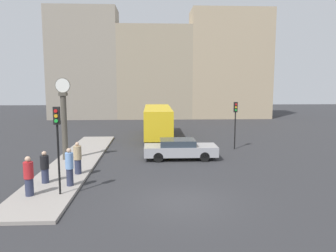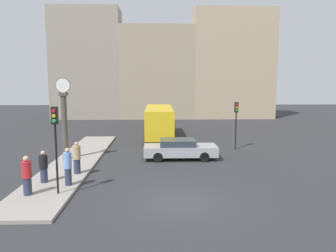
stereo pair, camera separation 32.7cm
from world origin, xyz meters
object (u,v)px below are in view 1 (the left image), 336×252
object	(u,v)px
pedestrian_blue_stripe	(69,167)
traffic_light_far	(235,115)
pedestrian_tan_coat	(78,158)
bus_distant	(158,120)
street_clock	(64,120)
pedestrian_red_top	(29,176)
sedan_car	(180,149)
traffic_light_near	(57,132)
pedestrian_black_jacket	(45,167)

from	to	relation	value
pedestrian_blue_stripe	traffic_light_far	bearing A→B (deg)	40.97
pedestrian_tan_coat	bus_distant	bearing A→B (deg)	69.91
street_clock	pedestrian_blue_stripe	distance (m)	5.89
street_clock	pedestrian_red_top	xyz separation A→B (m)	(0.20, -6.75, -1.64)
bus_distant	street_clock	size ratio (longest dim) A/B	1.70
sedan_car	pedestrian_blue_stripe	distance (m)	8.16
traffic_light_near	traffic_light_far	world-z (taller)	traffic_light_near
sedan_car	pedestrian_tan_coat	distance (m)	6.92
traffic_light_far	pedestrian_black_jacket	world-z (taller)	traffic_light_far
pedestrian_black_jacket	pedestrian_red_top	size ratio (longest dim) A/B	0.91
traffic_light_far	street_clock	world-z (taller)	street_clock
sedan_car	traffic_light_far	xyz separation A→B (m)	(4.41, 2.99, 1.88)
traffic_light_near	pedestrian_red_top	size ratio (longest dim) A/B	2.21
street_clock	traffic_light_near	bearing A→B (deg)	-77.50
sedan_car	pedestrian_black_jacket	distance (m)	8.82
bus_distant	traffic_light_far	bearing A→B (deg)	-44.06
sedan_car	pedestrian_blue_stripe	world-z (taller)	pedestrian_blue_stripe
traffic_light_far	pedestrian_black_jacket	xyz separation A→B (m)	(-11.45, -8.30, -1.64)
pedestrian_blue_stripe	traffic_light_near	bearing A→B (deg)	-97.01
sedan_car	pedestrian_black_jacket	world-z (taller)	pedestrian_black_jacket
street_clock	pedestrian_black_jacket	distance (m)	5.24
traffic_light_far	bus_distant	bearing A→B (deg)	135.94
pedestrian_red_top	pedestrian_tan_coat	world-z (taller)	pedestrian_red_top
pedestrian_red_top	pedestrian_blue_stripe	size ratio (longest dim) A/B	0.96
traffic_light_near	pedestrian_tan_coat	world-z (taller)	traffic_light_near
traffic_light_far	pedestrian_tan_coat	size ratio (longest dim) A/B	2.07
pedestrian_red_top	pedestrian_tan_coat	distance (m)	3.61
traffic_light_far	traffic_light_near	bearing A→B (deg)	-135.84
bus_distant	pedestrian_tan_coat	bearing A→B (deg)	-110.09
traffic_light_near	pedestrian_red_top	world-z (taller)	traffic_light_near
pedestrian_tan_coat	pedestrian_blue_stripe	bearing A→B (deg)	-87.96
pedestrian_black_jacket	pedestrian_blue_stripe	bearing A→B (deg)	-20.91
sedan_car	pedestrian_black_jacket	bearing A→B (deg)	-143.00
street_clock	pedestrian_blue_stripe	world-z (taller)	street_clock
street_clock	pedestrian_tan_coat	bearing A→B (deg)	-65.62
traffic_light_near	traffic_light_far	distance (m)	14.33
pedestrian_black_jacket	pedestrian_tan_coat	xyz separation A→B (m)	(1.24, 1.54, 0.08)
street_clock	traffic_light_far	bearing A→B (deg)	15.98
bus_distant	pedestrian_black_jacket	distance (m)	14.98
pedestrian_black_jacket	pedestrian_tan_coat	size ratio (longest dim) A/B	0.92
bus_distant	traffic_light_near	size ratio (longest dim) A/B	2.28
traffic_light_near	pedestrian_black_jacket	size ratio (longest dim) A/B	2.44
pedestrian_tan_coat	traffic_light_near	bearing A→B (deg)	-91.29
bus_distant	traffic_light_near	xyz separation A→B (m)	(-4.57, -15.51, 1.32)
traffic_light_near	pedestrian_blue_stripe	world-z (taller)	traffic_light_near
pedestrian_tan_coat	sedan_car	bearing A→B (deg)	33.02
traffic_light_far	pedestrian_blue_stripe	world-z (taller)	traffic_light_far
bus_distant	pedestrian_blue_stripe	size ratio (longest dim) A/B	4.83
sedan_car	traffic_light_far	bearing A→B (deg)	34.17
street_clock	sedan_car	bearing A→B (deg)	2.88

